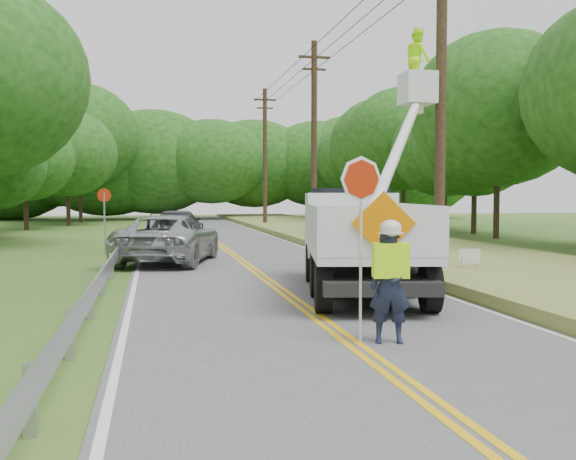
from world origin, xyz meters
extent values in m
plane|color=#28531D|center=(0.00, 0.00, 0.00)|extent=(140.00, 140.00, 0.00)
cube|color=#4F4F52|center=(0.00, 14.00, 0.01)|extent=(7.20, 96.00, 0.02)
cube|color=gold|center=(-0.10, 14.00, 0.02)|extent=(0.12, 96.00, 0.00)
cube|color=gold|center=(0.10, 14.00, 0.02)|extent=(0.12, 96.00, 0.00)
cube|color=silver|center=(-3.45, 14.00, 0.02)|extent=(0.12, 96.00, 0.00)
cube|color=silver|center=(3.45, 14.00, 0.02)|extent=(0.12, 96.00, 0.00)
cube|color=#9FA2A8|center=(-4.10, -2.00, 0.35)|extent=(0.12, 0.14, 0.70)
cube|color=#9FA2A8|center=(-4.10, 1.00, 0.35)|extent=(0.12, 0.14, 0.70)
cube|color=#9FA2A8|center=(-4.10, 4.00, 0.35)|extent=(0.12, 0.14, 0.70)
cube|color=#9FA2A8|center=(-4.10, 7.00, 0.35)|extent=(0.12, 0.14, 0.70)
cube|color=#9FA2A8|center=(-4.10, 10.00, 0.35)|extent=(0.12, 0.14, 0.70)
cube|color=#9FA2A8|center=(-4.10, 13.00, 0.35)|extent=(0.12, 0.14, 0.70)
cube|color=#9FA2A8|center=(-4.10, 16.00, 0.35)|extent=(0.12, 0.14, 0.70)
cube|color=#9FA2A8|center=(-4.10, 19.00, 0.35)|extent=(0.12, 0.14, 0.70)
cube|color=#9FA2A8|center=(-4.10, 22.00, 0.35)|extent=(0.12, 0.14, 0.70)
cube|color=#9FA2A8|center=(-4.10, 25.00, 0.35)|extent=(0.12, 0.14, 0.70)
cube|color=#9FA2A8|center=(-4.10, 28.00, 0.35)|extent=(0.12, 0.14, 0.70)
cube|color=#9FA2A8|center=(-4.10, 31.00, 0.35)|extent=(0.12, 0.14, 0.70)
cube|color=#9FA2A8|center=(-4.10, 34.00, 0.35)|extent=(0.12, 0.14, 0.70)
cube|color=#9FA2A8|center=(-4.10, 37.00, 0.35)|extent=(0.12, 0.14, 0.70)
cube|color=#9FA2A8|center=(-4.00, 15.00, 0.60)|extent=(0.05, 48.00, 0.34)
cylinder|color=black|center=(5.00, 9.00, 5.00)|extent=(0.30, 0.30, 10.00)
cylinder|color=black|center=(5.00, 24.00, 5.00)|extent=(0.30, 0.30, 10.00)
cube|color=black|center=(5.00, 24.00, 9.20)|extent=(1.60, 0.12, 0.12)
cube|color=black|center=(5.00, 24.00, 8.60)|extent=(1.20, 0.10, 0.10)
cylinder|color=black|center=(5.00, 39.00, 5.00)|extent=(0.30, 0.30, 10.00)
cube|color=black|center=(5.00, 39.00, 9.20)|extent=(1.60, 0.12, 0.12)
cube|color=black|center=(5.00, 39.00, 8.60)|extent=(1.20, 0.10, 0.10)
cylinder|color=black|center=(4.30, 17.50, 9.10)|extent=(0.03, 43.00, 0.03)
cylinder|color=black|center=(5.00, 17.50, 9.10)|extent=(0.03, 43.00, 0.03)
cylinder|color=black|center=(5.70, 17.50, 9.10)|extent=(0.03, 43.00, 0.03)
cube|color=olive|center=(7.10, 14.00, 0.15)|extent=(7.00, 96.00, 0.30)
cylinder|color=#332319|center=(-11.20, 37.43, 1.37)|extent=(0.32, 0.32, 2.74)
ellipsoid|color=#13400E|center=(-11.20, 37.43, 4.71)|extent=(6.38, 6.38, 5.62)
cylinder|color=#332319|center=(-9.30, 43.61, 1.59)|extent=(0.32, 0.32, 3.17)
ellipsoid|color=#13400E|center=(-9.30, 43.61, 5.46)|extent=(7.40, 7.40, 6.51)
cylinder|color=#332319|center=(-9.14, 50.53, 2.15)|extent=(0.32, 0.32, 4.31)
ellipsoid|color=#13400E|center=(-9.14, 50.53, 7.42)|extent=(10.05, 10.05, 8.84)
cylinder|color=#332319|center=(14.79, 23.43, 1.98)|extent=(0.32, 0.32, 3.96)
ellipsoid|color=#13400E|center=(14.79, 23.43, 6.81)|extent=(9.23, 9.23, 8.12)
cylinder|color=#332319|center=(15.70, 27.70, 1.59)|extent=(0.32, 0.32, 3.18)
ellipsoid|color=#13400E|center=(15.70, 27.70, 5.48)|extent=(7.42, 7.42, 6.53)
cylinder|color=#332319|center=(16.33, 33.09, 1.56)|extent=(0.32, 0.32, 3.12)
ellipsoid|color=#13400E|center=(16.33, 33.09, 5.38)|extent=(7.29, 7.29, 6.42)
cylinder|color=#332319|center=(15.58, 38.73, 1.90)|extent=(0.32, 0.32, 3.80)
ellipsoid|color=#13400E|center=(15.58, 38.73, 6.54)|extent=(8.86, 8.86, 7.80)
cylinder|color=#332319|center=(15.18, 42.25, 1.84)|extent=(0.32, 0.32, 3.69)
ellipsoid|color=#13400E|center=(15.18, 42.25, 6.35)|extent=(8.61, 8.61, 7.57)
cylinder|color=#332319|center=(15.06, 48.37, 1.63)|extent=(0.32, 0.32, 3.26)
ellipsoid|color=#13400E|center=(15.06, 48.37, 5.62)|extent=(7.61, 7.61, 6.70)
ellipsoid|color=#13400E|center=(-17.04, 57.94, 5.50)|extent=(15.32, 11.49, 11.49)
ellipsoid|color=#13400E|center=(-12.14, 57.28, 5.50)|extent=(11.53, 8.65, 8.65)
ellipsoid|color=#13400E|center=(-7.32, 56.41, 5.50)|extent=(13.83, 10.37, 10.37)
ellipsoid|color=#13400E|center=(-2.99, 56.15, 5.50)|extent=(13.29, 9.97, 9.97)
ellipsoid|color=#13400E|center=(2.46, 54.40, 5.50)|extent=(10.67, 8.00, 8.00)
ellipsoid|color=#13400E|center=(7.06, 57.79, 5.50)|extent=(11.84, 8.88, 8.88)
ellipsoid|color=#13400E|center=(13.51, 56.98, 5.50)|extent=(11.62, 8.72, 8.72)
ellipsoid|color=#13400E|center=(17.44, 56.09, 5.50)|extent=(13.32, 9.99, 9.99)
ellipsoid|color=#13400E|center=(22.13, 54.07, 5.50)|extent=(14.46, 10.85, 10.85)
imported|color=#191E33|center=(0.58, 1.01, 0.89)|extent=(0.71, 0.53, 1.75)
cube|color=#B5FC0B|center=(0.58, 1.01, 1.29)|extent=(0.59, 0.42, 0.53)
ellipsoid|color=silver|center=(0.58, 1.01, 1.78)|extent=(0.33, 0.33, 0.26)
cylinder|color=#B7B7B7|center=(0.15, 1.15, 1.24)|extent=(0.04, 0.04, 2.44)
cylinder|color=#A02106|center=(0.15, 1.15, 2.52)|extent=(0.69, 0.17, 0.70)
cylinder|color=black|center=(0.23, 3.71, 0.51)|extent=(0.49, 1.03, 0.99)
cylinder|color=black|center=(2.25, 3.32, 0.51)|extent=(0.49, 1.03, 0.99)
cylinder|color=black|center=(0.62, 5.74, 0.51)|extent=(0.49, 1.03, 0.99)
cylinder|color=black|center=(2.64, 5.35, 0.51)|extent=(0.49, 1.03, 0.99)
cylinder|color=black|center=(1.10, 8.27, 0.51)|extent=(0.49, 1.03, 0.99)
cylinder|color=black|center=(3.13, 7.88, 0.51)|extent=(0.49, 1.03, 0.99)
cube|color=black|center=(1.69, 5.85, 0.59)|extent=(3.37, 6.89, 0.26)
cube|color=silver|center=(1.55, 5.14, 1.10)|extent=(3.22, 5.10, 0.23)
cube|color=silver|center=(0.41, 5.36, 1.62)|extent=(0.96, 4.67, 0.93)
cube|color=silver|center=(2.69, 4.92, 1.62)|extent=(0.96, 4.67, 0.93)
cube|color=silver|center=(1.11, 2.83, 1.62)|extent=(2.34, 0.51, 0.93)
cube|color=silver|center=(2.21, 8.58, 1.41)|extent=(2.65, 2.36, 1.86)
cube|color=black|center=(2.25, 8.78, 2.08)|extent=(2.28, 1.71, 0.77)
cube|color=silver|center=(1.34, 4.02, 1.62)|extent=(1.09, 1.09, 0.82)
cube|color=silver|center=(4.30, 9.00, 5.26)|extent=(0.88, 0.88, 0.88)
imported|color=#B5FC0B|center=(4.30, 9.00, 6.07)|extent=(0.62, 0.80, 1.65)
cube|color=orange|center=(1.09, 2.76, 1.77)|extent=(1.15, 0.26, 1.17)
imported|color=#A4A6AC|center=(-2.46, 13.99, 0.82)|extent=(4.04, 6.27, 1.61)
imported|color=#3E4047|center=(-1.76, 25.13, 0.77)|extent=(3.03, 5.49, 1.51)
cylinder|color=#9FA2A8|center=(-4.80, 17.51, 1.20)|extent=(0.06, 0.06, 2.39)
cylinder|color=#A02106|center=(-4.80, 17.51, 2.29)|extent=(0.53, 0.18, 0.54)
cube|color=white|center=(5.47, 8.06, 0.62)|extent=(0.54, 0.24, 0.40)
cylinder|color=#9FA2A8|center=(5.24, 8.06, 0.28)|extent=(0.02, 0.02, 0.57)
cylinder|color=#9FA2A8|center=(5.69, 8.06, 0.28)|extent=(0.02, 0.02, 0.57)
camera|label=1|loc=(-2.94, -8.46, 2.27)|focal=41.13mm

